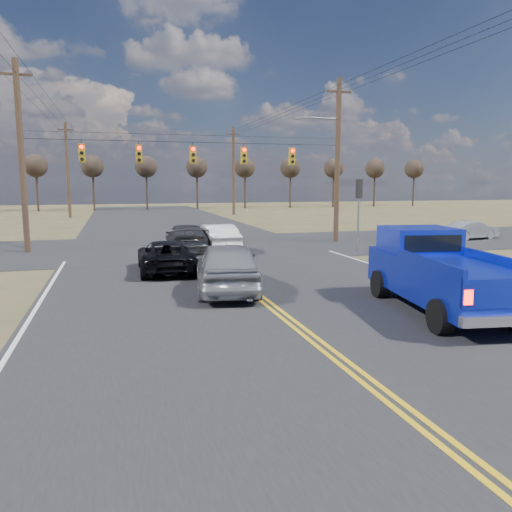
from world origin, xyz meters
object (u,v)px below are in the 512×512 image
object	(u,v)px
cross_car_east_near	(471,230)
dgrey_car_queue	(187,239)
pickup_truck	(439,273)
white_car_queue	(216,238)
silver_suv	(227,266)
black_suv	(166,256)

from	to	relation	value
cross_car_east_near	dgrey_car_queue	bearing A→B (deg)	84.38
pickup_truck	cross_car_east_near	world-z (taller)	pickup_truck
white_car_queue	cross_car_east_near	xyz separation A→B (m)	(17.40, 1.31, -0.13)
dgrey_car_queue	silver_suv	bearing A→B (deg)	94.17
white_car_queue	pickup_truck	bearing A→B (deg)	101.86
silver_suv	cross_car_east_near	world-z (taller)	silver_suv
dgrey_car_queue	cross_car_east_near	distance (m)	19.04
silver_suv	white_car_queue	xyz separation A→B (m)	(1.60, 9.86, -0.12)
black_suv	white_car_queue	bearing A→B (deg)	-119.57
black_suv	white_car_queue	distance (m)	6.31
silver_suv	cross_car_east_near	distance (m)	22.04
pickup_truck	silver_suv	distance (m)	6.83
black_suv	white_car_queue	world-z (taller)	white_car_queue
pickup_truck	cross_car_east_near	bearing A→B (deg)	57.16
black_suv	dgrey_car_queue	bearing A→B (deg)	-105.52
pickup_truck	black_suv	bearing A→B (deg)	137.78
black_suv	cross_car_east_near	bearing A→B (deg)	-160.63
white_car_queue	cross_car_east_near	bearing A→B (deg)	-178.89
silver_suv	white_car_queue	world-z (taller)	silver_suv
pickup_truck	dgrey_car_queue	bearing A→B (deg)	119.64
silver_suv	black_suv	size ratio (longest dim) A/B	1.07
pickup_truck	black_suv	size ratio (longest dim) A/B	1.35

